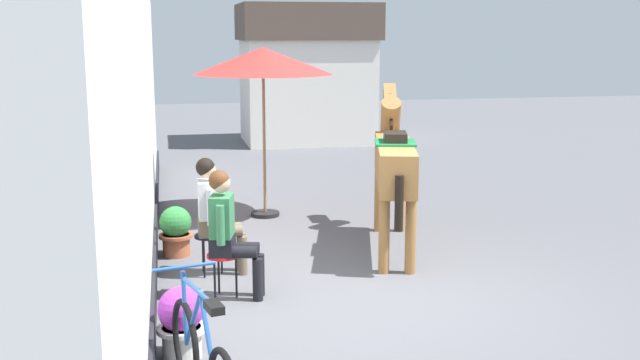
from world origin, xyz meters
The scene contains 9 objects.
ground_plane centered at (0.00, 3.00, 0.00)m, with size 40.00×40.00×0.00m, color #56565B.
pub_facade_wall centered at (-2.55, 1.50, 1.54)m, with size 0.34×14.00×3.40m.
distant_cottage centered at (1.40, 11.71, 1.80)m, with size 3.40×2.60×3.50m.
seated_visitor_near centered at (-1.59, 0.21, 0.78)m, with size 0.61×0.48×1.39m.
seated_visitor_far centered at (-1.69, 1.05, 0.78)m, with size 0.61×0.49×1.39m.
saddled_horse_center centered at (0.68, 1.72, 1.16)m, with size 1.01×2.94×2.06m.
flower_planter_near centered at (-2.13, -1.23, 0.33)m, with size 0.43×0.43×0.64m.
flower_planter_far centered at (-2.12, 1.91, 0.33)m, with size 0.43×0.43×0.64m.
cafe_parasol centered at (-0.74, 3.80, 2.36)m, with size 2.10×2.10×2.58m.
Camera 1 is at (-2.20, -7.59, 2.80)m, focal length 42.66 mm.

